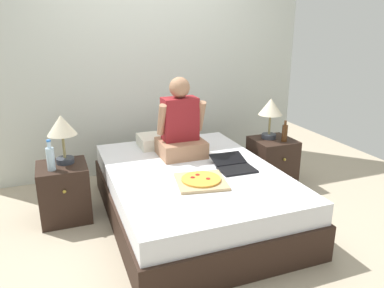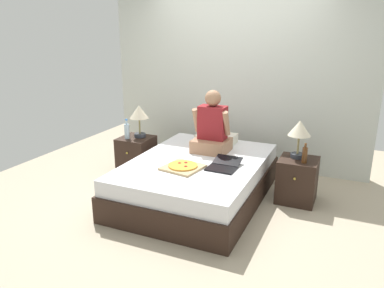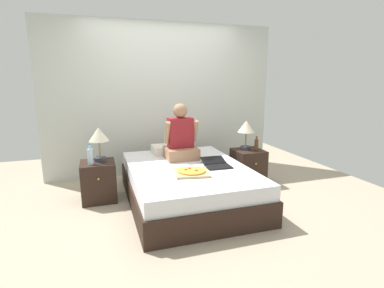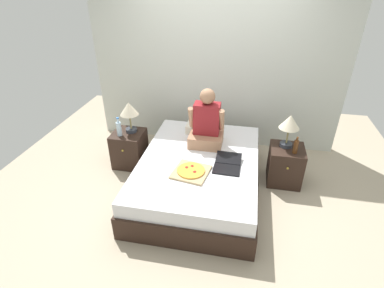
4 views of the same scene
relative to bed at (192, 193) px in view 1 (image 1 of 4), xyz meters
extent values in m
plane|color=tan|center=(0.00, 0.00, -0.24)|extent=(5.87, 5.87, 0.00)
cube|color=silver|center=(0.00, 1.40, 1.01)|extent=(3.87, 0.12, 2.50)
cube|color=black|center=(0.00, 0.00, -0.09)|extent=(1.51, 2.09, 0.30)
cube|color=white|center=(0.00, 0.00, 0.15)|extent=(1.46, 2.02, 0.18)
cube|color=black|center=(-1.11, 0.41, 0.02)|extent=(0.44, 0.44, 0.53)
sphere|color=gold|center=(-1.11, 0.17, 0.13)|extent=(0.03, 0.03, 0.03)
cylinder|color=#333842|center=(-1.07, 0.46, 0.31)|extent=(0.16, 0.16, 0.05)
cylinder|color=olive|center=(-1.07, 0.46, 0.45)|extent=(0.02, 0.02, 0.22)
cone|color=beige|center=(-1.07, 0.46, 0.65)|extent=(0.26, 0.26, 0.18)
cylinder|color=silver|center=(-1.19, 0.32, 0.39)|extent=(0.07, 0.07, 0.20)
cylinder|color=silver|center=(-1.19, 0.32, 0.52)|extent=(0.03, 0.03, 0.06)
cylinder|color=blue|center=(-1.19, 0.32, 0.56)|extent=(0.04, 0.04, 0.02)
cube|color=black|center=(1.11, 0.41, 0.02)|extent=(0.44, 0.44, 0.53)
sphere|color=gold|center=(1.11, 0.17, 0.13)|extent=(0.03, 0.03, 0.03)
cylinder|color=#333842|center=(1.08, 0.46, 0.31)|extent=(0.16, 0.16, 0.05)
cylinder|color=olive|center=(1.08, 0.46, 0.45)|extent=(0.02, 0.02, 0.22)
cone|color=beige|center=(1.08, 0.46, 0.65)|extent=(0.26, 0.26, 0.18)
cylinder|color=#512D14|center=(1.18, 0.31, 0.38)|extent=(0.06, 0.06, 0.18)
cylinder|color=#512D14|center=(1.18, 0.31, 0.49)|extent=(0.03, 0.03, 0.05)
cube|color=silver|center=(-0.05, 0.76, 0.31)|extent=(0.52, 0.34, 0.12)
cube|color=#A37556|center=(0.03, 0.38, 0.33)|extent=(0.44, 0.40, 0.16)
cube|color=maroon|center=(0.03, 0.41, 0.62)|extent=(0.34, 0.20, 0.42)
sphere|color=#A37556|center=(0.03, 0.41, 0.93)|extent=(0.20, 0.20, 0.20)
cylinder|color=#A37556|center=(-0.17, 0.36, 0.64)|extent=(0.07, 0.18, 0.32)
cylinder|color=#A37556|center=(0.23, 0.36, 0.64)|extent=(0.07, 0.18, 0.32)
cube|color=black|center=(0.36, -0.18, 0.25)|extent=(0.33, 0.23, 0.02)
cube|color=black|center=(0.37, 0.02, 0.29)|extent=(0.32, 0.20, 0.06)
cube|color=tan|center=(-0.04, -0.32, 0.26)|extent=(0.46, 0.46, 0.03)
cylinder|color=gold|center=(-0.04, -0.32, 0.28)|extent=(0.33, 0.33, 0.02)
cylinder|color=maroon|center=(-0.10, -0.28, 0.29)|extent=(0.04, 0.04, 0.00)
cylinder|color=maroon|center=(0.01, -0.35, 0.29)|extent=(0.04, 0.04, 0.00)
cylinder|color=maroon|center=(-0.04, -0.24, 0.29)|extent=(0.04, 0.04, 0.00)
camera|label=1|loc=(-1.13, -2.96, 1.51)|focal=35.00mm
camera|label=2|loc=(1.65, -3.86, 1.74)|focal=35.00mm
camera|label=3|loc=(-1.10, -3.58, 1.36)|focal=28.00mm
camera|label=4|loc=(0.52, -3.13, 2.32)|focal=28.00mm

